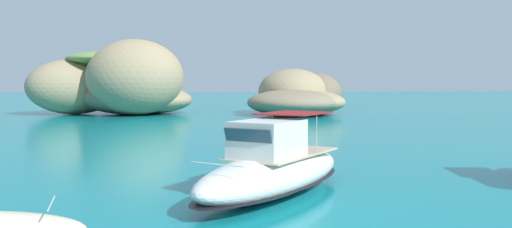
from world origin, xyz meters
name	(u,v)px	position (x,y,z in m)	size (l,w,h in m)	color
islet_large	(122,86)	(-12.48, 56.88, 3.67)	(23.14, 18.34, 9.48)	#9E8966
islet_small	(298,96)	(10.15, 55.62, 2.30)	(16.45, 18.81, 5.89)	#756651
motorboat_white	(273,170)	(0.60, 6.89, 0.95)	(7.97, 9.41, 2.99)	white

